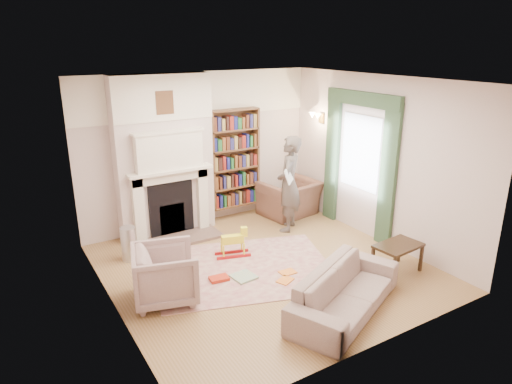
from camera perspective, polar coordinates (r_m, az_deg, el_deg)
floor at (r=7.09m, az=1.06°, el=-9.40°), size 4.50×4.50×0.00m
ceiling at (r=6.29m, az=1.22°, el=13.77°), size 4.50×4.50×0.00m
wall_back at (r=8.48m, az=-7.07°, el=5.26°), size 4.50×0.00×4.50m
wall_front at (r=4.92m, az=15.35°, el=-5.10°), size 4.50×0.00×4.50m
wall_left at (r=5.74m, az=-18.22°, el=-2.00°), size 0.00×4.50×4.50m
wall_right at (r=7.95m, az=15.00°, el=3.89°), size 0.00×4.50×4.50m
fireplace at (r=8.03m, az=-11.35°, el=4.20°), size 1.70×0.58×2.80m
bookcase at (r=8.70m, az=-2.75°, el=4.19°), size 1.00×0.24×1.85m
window at (r=8.20m, az=12.95°, el=4.84°), size 0.02×0.90×1.30m
curtain_left at (r=7.77m, az=16.19°, el=1.92°), size 0.07×0.32×2.40m
curtain_right at (r=8.74m, az=9.50°, el=4.19°), size 0.07×0.32×2.40m
pelmet at (r=8.01m, az=13.20°, el=11.28°), size 0.09×1.70×0.24m
wall_sconce at (r=8.79m, az=7.18°, el=9.05°), size 0.20×0.24×0.24m
rug at (r=7.05m, az=-1.34°, el=-9.52°), size 3.09×2.71×0.01m
armchair_reading at (r=9.05m, az=4.19°, el=-0.77°), size 1.17×1.06×0.68m
armchair_left at (r=6.23m, az=-11.26°, el=-10.05°), size 1.01×1.00×0.75m
sofa at (r=6.04m, az=11.10°, el=-12.03°), size 2.08×1.50×0.57m
man_reading at (r=8.17m, az=4.13°, el=1.01°), size 0.75×0.74×1.74m
newspaper at (r=7.87m, az=4.11°, el=2.08°), size 0.33×0.33×0.25m
coffee_table at (r=7.18m, az=17.21°, el=-7.92°), size 0.74×0.51×0.45m
paraffin_heater at (r=7.48m, az=-15.62°, el=-6.24°), size 0.25×0.25×0.55m
rocking_horse at (r=7.33m, az=-2.94°, el=-6.32°), size 0.59×0.37×0.49m
board_game at (r=6.79m, az=-1.55°, el=-10.52°), size 0.35×0.35×0.03m
game_box_lid at (r=6.74m, az=-4.64°, el=-10.72°), size 0.29×0.21×0.05m
comic_annuals at (r=6.82m, az=3.82°, el=-10.46°), size 0.44×0.40×0.02m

